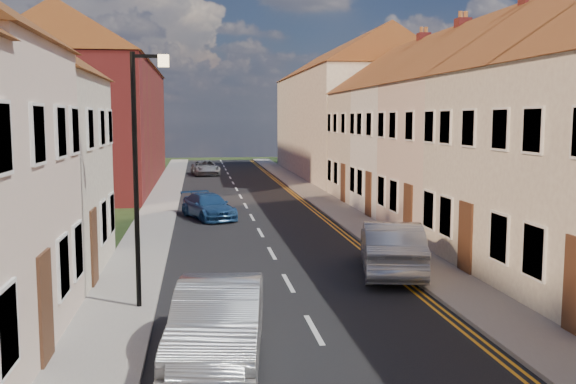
{
  "coord_description": "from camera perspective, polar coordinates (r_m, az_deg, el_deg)",
  "views": [
    {
      "loc": [
        -2.45,
        4.68,
        4.61
      ],
      "look_at": [
        1.07,
        29.67,
        1.69
      ],
      "focal_mm": 40.0,
      "sensor_mm": 36.0,
      "label": 1
    }
  ],
  "objects": [
    {
      "name": "pavement_right",
      "position": [
        26.62,
        7.02,
        -3.28
      ],
      "size": [
        1.8,
        90.0,
        0.12
      ],
      "primitive_type": "cube",
      "color": "#ADA59D",
      "rests_on": "ground"
    },
    {
      "name": "car_mid_b",
      "position": [
        19.34,
        9.16,
        -4.88
      ],
      "size": [
        2.64,
        5.02,
        1.57
      ],
      "primitive_type": "imported",
      "rotation": [
        0.0,
        0.0,
        2.93
      ],
      "color": "#A3A5AA",
      "rests_on": "ground"
    },
    {
      "name": "car_far",
      "position": [
        29.6,
        -7.09,
        -1.27
      ],
      "size": [
        2.86,
        4.27,
        1.15
      ],
      "primitive_type": "imported",
      "rotation": [
        0.0,
        0.0,
        0.35
      ],
      "color": "navy",
      "rests_on": "ground"
    },
    {
      "name": "cottage_r_cream_far",
      "position": [
        36.93,
        10.59,
        6.29
      ],
      "size": [
        8.3,
        6.0,
        9.0
      ],
      "color": "beige",
      "rests_on": "ground"
    },
    {
      "name": "cottage_r_pink",
      "position": [
        26.91,
        17.96,
        6.0
      ],
      "size": [
        8.3,
        6.0,
        9.0
      ],
      "color": "beige",
      "rests_on": "ground"
    },
    {
      "name": "pavement_left",
      "position": [
        25.8,
        -12.26,
        -3.7
      ],
      "size": [
        1.8,
        90.0,
        0.12
      ],
      "primitive_type": "cube",
      "color": "#ADA59D",
      "rests_on": "ground"
    },
    {
      "name": "cottage_r_white_far",
      "position": [
        31.86,
        13.7,
        6.19
      ],
      "size": [
        8.3,
        5.2,
        9.0
      ],
      "color": "silver",
      "rests_on": "ground"
    },
    {
      "name": "lamppost",
      "position": [
        15.42,
        -13.09,
        2.45
      ],
      "size": [
        0.88,
        0.15,
        6.0
      ],
      "color": "black",
      "rests_on": "pavement_left"
    },
    {
      "name": "road",
      "position": [
        25.85,
        -2.46,
        -3.64
      ],
      "size": [
        7.0,
        90.0,
        0.02
      ],
      "primitive_type": "cube",
      "color": "black",
      "rests_on": "ground"
    },
    {
      "name": "cottage_r_cream_mid",
      "position": [
        22.18,
        24.08,
        5.7
      ],
      "size": [
        8.3,
        5.2,
        9.0
      ],
      "color": "beige",
      "rests_on": "ground"
    },
    {
      "name": "block_left_far",
      "position": [
        45.84,
        -16.75,
        7.19
      ],
      "size": [
        8.3,
        24.2,
        10.5
      ],
      "color": "maroon",
      "rests_on": "ground"
    },
    {
      "name": "car_mid",
      "position": [
        12.46,
        -6.22,
        -11.45
      ],
      "size": [
        2.15,
        4.74,
        1.51
      ],
      "primitive_type": "imported",
      "rotation": [
        0.0,
        0.0,
        -0.12
      ],
      "color": "#919398",
      "rests_on": "ground"
    },
    {
      "name": "block_right_far",
      "position": [
        51.68,
        5.16,
        7.34
      ],
      "size": [
        8.3,
        24.2,
        10.5
      ],
      "color": "beige",
      "rests_on": "ground"
    },
    {
      "name": "car_distant",
      "position": [
        52.2,
        -7.35,
        2.15
      ],
      "size": [
        2.45,
        4.51,
        1.2
      ],
      "primitive_type": "imported",
      "rotation": [
        0.0,
        0.0,
        0.11
      ],
      "color": "#989C9F",
      "rests_on": "ground"
    }
  ]
}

